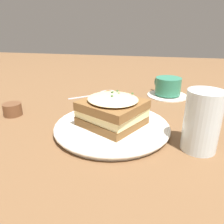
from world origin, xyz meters
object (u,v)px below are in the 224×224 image
at_px(dinner_plate, 112,126).
at_px(spoon, 105,93).
at_px(teacup_with_saucer, 168,88).
at_px(condiment_pot, 13,109).
at_px(sandwich, 112,111).
at_px(water_glass, 202,121).

xyz_separation_m(dinner_plate, spoon, (-0.08, 0.26, -0.00)).
distance_m(teacup_with_saucer, condiment_pot, 0.47).
distance_m(dinner_plate, sandwich, 0.04).
xyz_separation_m(teacup_with_saucer, condiment_pot, (-0.40, -0.25, -0.01)).
relative_size(dinner_plate, water_glass, 2.21).
xyz_separation_m(sandwich, spoon, (-0.08, 0.26, -0.04)).
xyz_separation_m(water_glass, spoon, (-0.26, 0.30, -0.05)).
distance_m(water_glass, spoon, 0.40).
relative_size(dinner_plate, sandwich, 1.58).
bearing_deg(spoon, teacup_with_saucer, 57.85).
distance_m(dinner_plate, teacup_with_saucer, 0.31).
xyz_separation_m(dinner_plate, water_glass, (0.18, -0.04, 0.05)).
xyz_separation_m(sandwich, condiment_pot, (-0.27, 0.03, -0.03)).
height_order(water_glass, spoon, water_glass).
bearing_deg(dinner_plate, condiment_pot, 173.07).
height_order(dinner_plate, water_glass, water_glass).
bearing_deg(sandwich, spoon, 106.88).
height_order(water_glass, condiment_pot, water_glass).
bearing_deg(dinner_plate, water_glass, -13.89).
bearing_deg(teacup_with_saucer, sandwich, 118.57).
bearing_deg(sandwich, water_glass, -13.58).
xyz_separation_m(teacup_with_saucer, water_glass, (0.05, -0.32, 0.03)).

